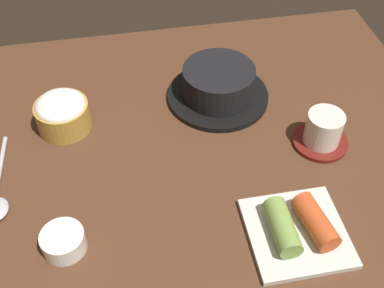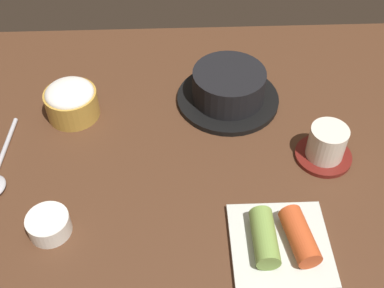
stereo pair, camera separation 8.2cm
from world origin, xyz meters
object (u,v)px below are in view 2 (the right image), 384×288
object	(u,v)px
stone_pot	(230,88)
kimchi_plate	(283,241)
tea_cup_with_saucer	(328,145)
rice_bowl	(73,100)
side_bowl_near	(50,224)

from	to	relation	value
stone_pot	kimchi_plate	world-z (taller)	stone_pot
kimchi_plate	tea_cup_with_saucer	bearing A→B (deg)	59.10
rice_bowl	kimchi_plate	distance (cm)	45.85
stone_pot	kimchi_plate	distance (cm)	33.39
rice_bowl	tea_cup_with_saucer	world-z (taller)	rice_bowl
stone_pot	side_bowl_near	world-z (taller)	stone_pot
kimchi_plate	side_bowl_near	world-z (taller)	kimchi_plate
rice_bowl	kimchi_plate	world-z (taller)	rice_bowl
rice_bowl	tea_cup_with_saucer	distance (cm)	46.61
side_bowl_near	tea_cup_with_saucer	bearing A→B (deg)	16.47
tea_cup_with_saucer	rice_bowl	bearing A→B (deg)	164.08
rice_bowl	side_bowl_near	bearing A→B (deg)	-90.60
rice_bowl	side_bowl_near	xyz separation A→B (cm)	(-0.27, -26.12, -1.80)
stone_pot	tea_cup_with_saucer	distance (cm)	21.74
side_bowl_near	stone_pot	bearing A→B (deg)	44.01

